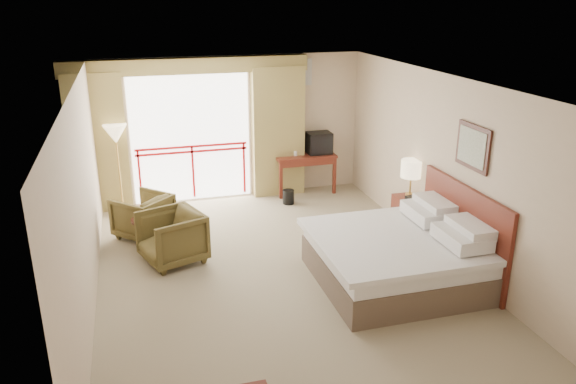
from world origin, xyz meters
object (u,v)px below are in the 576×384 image
object	(u,v)px
side_table	(147,229)
nightstand	(409,216)
tv	(319,143)
floor_lamp	(116,138)
wastebasket	(288,197)
armchair_far	(145,236)
bed	(398,256)
armchair_near	(174,261)
table_lamp	(411,169)
desk	(303,162)

from	to	relation	value
side_table	nightstand	bearing A→B (deg)	-7.80
tv	floor_lamp	xyz separation A→B (m)	(-3.80, -0.15, 0.41)
wastebasket	armchair_far	xyz separation A→B (m)	(-2.69, -0.80, -0.13)
nightstand	tv	xyz separation A→B (m)	(-0.74, 2.46, 0.67)
wastebasket	side_table	size ratio (longest dim) A/B	0.53
bed	side_table	distance (m)	3.82
bed	armchair_near	world-z (taller)	bed
tv	armchair_near	size ratio (longest dim) A/B	0.55
table_lamp	desk	world-z (taller)	table_lamp
tv	armchair_far	bearing A→B (deg)	-161.60
table_lamp	armchair_far	xyz separation A→B (m)	(-4.21, 1.05, -1.11)
wastebasket	side_table	bearing A→B (deg)	-153.21
table_lamp	wastebasket	world-z (taller)	table_lamp
desk	armchair_far	xyz separation A→B (m)	(-3.17, -1.42, -0.61)
nightstand	wastebasket	distance (m)	2.45
desk	bed	bearing A→B (deg)	-86.47
armchair_far	side_table	bearing A→B (deg)	50.46
bed	armchair_near	size ratio (longest dim) A/B	2.50
desk	wastebasket	xyz separation A→B (m)	(-0.48, -0.61, -0.47)
table_lamp	wastebasket	size ratio (longest dim) A/B	2.24
bed	armchair_far	bearing A→B (deg)	142.64
nightstand	desk	xyz separation A→B (m)	(-1.04, 2.52, 0.29)
table_lamp	tv	size ratio (longest dim) A/B	1.29
tv	armchair_near	distance (m)	4.04
bed	nightstand	size ratio (longest dim) A/B	3.34
armchair_far	table_lamp	bearing A→B (deg)	121.81
armchair_far	side_table	xyz separation A→B (m)	(0.04, -0.53, 0.35)
table_lamp	tv	xyz separation A→B (m)	(-0.74, 2.41, -0.12)
armchair_near	side_table	distance (m)	0.71
table_lamp	wastebasket	bearing A→B (deg)	129.39
bed	side_table	world-z (taller)	bed
nightstand	armchair_near	world-z (taller)	nightstand
table_lamp	tv	distance (m)	2.52
armchair_near	tv	bearing A→B (deg)	108.37
bed	table_lamp	xyz separation A→B (m)	(0.91, 1.47, 0.73)
side_table	table_lamp	bearing A→B (deg)	-7.13
tv	nightstand	bearing A→B (deg)	-76.25
armchair_near	side_table	bearing A→B (deg)	-167.05
desk	armchair_far	size ratio (longest dim) A/B	1.52
desk	tv	world-z (taller)	tv
wastebasket	floor_lamp	distance (m)	3.29
floor_lamp	armchair_near	bearing A→B (deg)	-72.66
nightstand	armchair_near	size ratio (longest dim) A/B	0.75
tv	floor_lamp	size ratio (longest dim) A/B	0.29
armchair_far	side_table	size ratio (longest dim) A/B	1.54
bed	nightstand	bearing A→B (deg)	57.41
table_lamp	desk	bearing A→B (deg)	112.82
table_lamp	tv	bearing A→B (deg)	107.05
armchair_near	floor_lamp	distance (m)	2.74
nightstand	floor_lamp	world-z (taller)	floor_lamp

